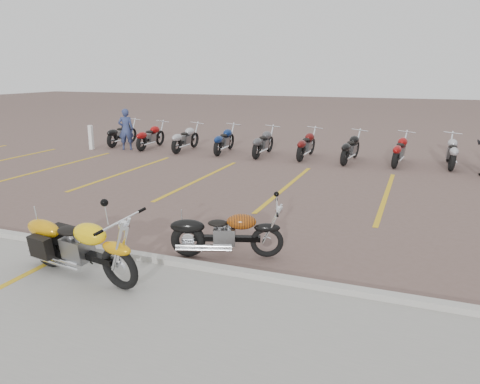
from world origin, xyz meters
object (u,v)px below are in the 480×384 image
(person_a, at_px, (126,129))
(bollard, at_px, (91,137))
(flame_cruiser, at_px, (224,235))
(yellow_cruiser, at_px, (80,248))

(person_a, height_order, bollard, person_a)
(flame_cruiser, height_order, person_a, person_a)
(yellow_cruiser, bearing_deg, bollard, 138.08)
(flame_cruiser, relative_size, person_a, 1.14)
(yellow_cruiser, relative_size, person_a, 1.41)
(yellow_cruiser, xyz_separation_m, person_a, (-6.49, 10.68, 0.35))
(flame_cruiser, bearing_deg, bollard, 120.09)
(person_a, relative_size, bollard, 1.69)
(person_a, bearing_deg, yellow_cruiser, 93.61)
(yellow_cruiser, distance_m, person_a, 12.50)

